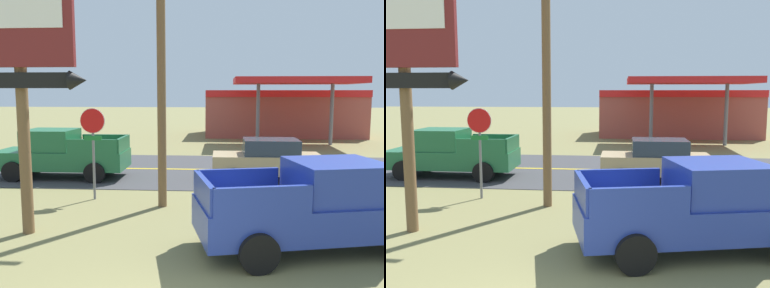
{
  "view_description": "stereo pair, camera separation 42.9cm",
  "coord_description": "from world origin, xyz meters",
  "views": [
    {
      "loc": [
        0.91,
        -4.98,
        3.45
      ],
      "look_at": [
        0.0,
        8.0,
        1.8
      ],
      "focal_mm": 38.27,
      "sensor_mm": 36.0,
      "label": 1
    },
    {
      "loc": [
        1.34,
        -4.94,
        3.45
      ],
      "look_at": [
        0.0,
        8.0,
        1.8
      ],
      "focal_mm": 38.27,
      "sensor_mm": 36.0,
      "label": 2
    }
  ],
  "objects": [
    {
      "name": "pickup_blue_parked_on_lawn",
      "position": [
        3.07,
        3.9,
        0.96
      ],
      "size": [
        5.51,
        3.08,
        1.96
      ],
      "color": "#233893",
      "rests_on": "ground"
    },
    {
      "name": "motel_sign",
      "position": [
        -3.74,
        4.34,
        4.65
      ],
      "size": [
        3.03,
        0.54,
        6.87
      ],
      "color": "brown",
      "rests_on": "ground"
    },
    {
      "name": "pickup_green_on_road",
      "position": [
        -5.54,
        11.0,
        0.96
      ],
      "size": [
        5.2,
        2.24,
        1.96
      ],
      "color": "#1E6038",
      "rests_on": "ground"
    },
    {
      "name": "stop_sign",
      "position": [
        -3.15,
        7.71,
        2.03
      ],
      "size": [
        0.8,
        0.08,
        2.95
      ],
      "color": "slate",
      "rests_on": "ground"
    },
    {
      "name": "car_tan_near_lane",
      "position": [
        2.76,
        11.0,
        0.83
      ],
      "size": [
        4.2,
        2.0,
        1.64
      ],
      "color": "tan",
      "rests_on": "ground"
    },
    {
      "name": "gas_station",
      "position": [
        5.78,
        28.11,
        1.94
      ],
      "size": [
        12.0,
        11.5,
        4.4
      ],
      "color": "#A84C42",
      "rests_on": "ground"
    },
    {
      "name": "road_asphalt",
      "position": [
        0.0,
        13.0,
        0.01
      ],
      "size": [
        140.0,
        8.0,
        0.02
      ],
      "primitive_type": "cube",
      "color": "#3D3D3F",
      "rests_on": "ground"
    },
    {
      "name": "utility_pole",
      "position": [
        -0.83,
        7.06,
        4.62
      ],
      "size": [
        2.03,
        0.26,
        8.62
      ],
      "color": "brown",
      "rests_on": "ground"
    },
    {
      "name": "road_centre_line",
      "position": [
        0.0,
        13.0,
        0.02
      ],
      "size": [
        126.0,
        0.2,
        0.01
      ],
      "primitive_type": "cube",
      "color": "gold",
      "rests_on": "road_asphalt"
    }
  ]
}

